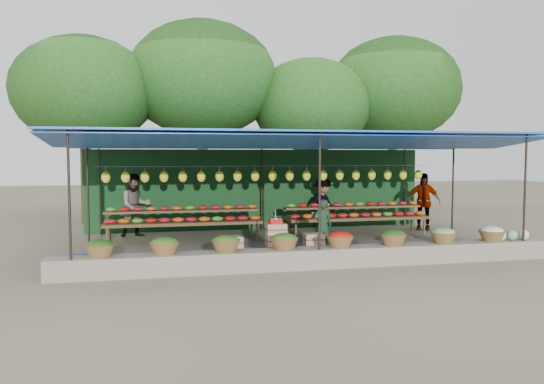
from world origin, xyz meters
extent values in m
plane|color=brown|center=(0.00, 0.00, 0.00)|extent=(60.00, 60.00, 0.00)
cube|color=#706B59|center=(0.00, -2.75, 0.20)|extent=(10.60, 0.55, 0.40)
cylinder|color=black|center=(-4.80, -2.90, 1.40)|extent=(0.05, 0.05, 2.80)
cylinder|color=black|center=(0.00, -2.90, 1.40)|extent=(0.05, 0.05, 2.80)
cylinder|color=black|center=(4.80, -2.90, 1.40)|extent=(0.05, 0.05, 2.80)
cylinder|color=black|center=(-4.80, 0.00, 1.40)|extent=(0.05, 0.05, 2.80)
cylinder|color=black|center=(4.80, 0.00, 1.40)|extent=(0.05, 0.05, 2.80)
cylinder|color=black|center=(-4.80, 2.90, 1.40)|extent=(0.05, 0.05, 2.80)
cylinder|color=black|center=(0.00, 2.90, 1.40)|extent=(0.05, 0.05, 2.80)
cylinder|color=black|center=(4.80, 2.90, 1.40)|extent=(0.05, 0.05, 2.80)
cube|color=blue|center=(0.00, 0.00, 2.80)|extent=(10.80, 6.60, 0.04)
cube|color=blue|center=(0.00, -2.00, 2.62)|extent=(10.80, 2.19, 0.26)
cube|color=blue|center=(0.00, 2.00, 2.62)|extent=(10.80, 2.19, 0.26)
cylinder|color=gray|center=(0.00, 1.40, 2.02)|extent=(9.60, 0.01, 0.01)
ellipsoid|color=yellow|center=(-4.50, 1.40, 1.74)|extent=(0.23, 0.17, 0.30)
ellipsoid|color=yellow|center=(-4.00, 1.40, 1.74)|extent=(0.23, 0.17, 0.30)
ellipsoid|color=yellow|center=(-3.50, 1.40, 1.74)|extent=(0.23, 0.17, 0.30)
ellipsoid|color=yellow|center=(-3.00, 1.40, 1.74)|extent=(0.23, 0.17, 0.30)
ellipsoid|color=yellow|center=(-2.50, 1.40, 1.74)|extent=(0.23, 0.17, 0.30)
ellipsoid|color=yellow|center=(-2.00, 1.40, 1.74)|extent=(0.23, 0.17, 0.30)
ellipsoid|color=yellow|center=(-1.50, 1.40, 1.74)|extent=(0.23, 0.17, 0.30)
ellipsoid|color=yellow|center=(-1.00, 1.40, 1.74)|extent=(0.23, 0.17, 0.30)
ellipsoid|color=yellow|center=(-0.50, 1.40, 1.74)|extent=(0.23, 0.17, 0.30)
ellipsoid|color=yellow|center=(0.00, 1.40, 1.74)|extent=(0.23, 0.17, 0.30)
ellipsoid|color=yellow|center=(0.50, 1.40, 1.74)|extent=(0.23, 0.17, 0.30)
ellipsoid|color=yellow|center=(1.00, 1.40, 1.74)|extent=(0.23, 0.17, 0.30)
ellipsoid|color=yellow|center=(1.50, 1.40, 1.74)|extent=(0.23, 0.17, 0.30)
ellipsoid|color=yellow|center=(2.00, 1.40, 1.74)|extent=(0.23, 0.17, 0.30)
ellipsoid|color=yellow|center=(2.50, 1.40, 1.74)|extent=(0.23, 0.17, 0.30)
ellipsoid|color=yellow|center=(3.00, 1.40, 1.74)|extent=(0.23, 0.17, 0.30)
ellipsoid|color=yellow|center=(3.50, 1.40, 1.74)|extent=(0.23, 0.17, 0.30)
ellipsoid|color=yellow|center=(4.00, 1.40, 1.74)|extent=(0.23, 0.17, 0.30)
ellipsoid|color=yellow|center=(4.50, 1.40, 1.74)|extent=(0.23, 0.17, 0.30)
ellipsoid|color=#244F15|center=(-4.30, -2.75, 0.62)|extent=(0.52, 0.52, 0.23)
ellipsoid|color=#37661B|center=(-3.10, -2.75, 0.62)|extent=(0.52, 0.52, 0.23)
ellipsoid|color=#37661B|center=(-1.90, -2.75, 0.62)|extent=(0.52, 0.52, 0.23)
ellipsoid|color=#37661B|center=(-0.70, -2.75, 0.62)|extent=(0.52, 0.52, 0.23)
ellipsoid|color=#B4170F|center=(0.50, -2.75, 0.62)|extent=(0.52, 0.52, 0.23)
ellipsoid|color=#244F15|center=(1.70, -2.75, 0.62)|extent=(0.52, 0.52, 0.23)
ellipsoid|color=#7BAD6C|center=(2.90, -2.75, 0.62)|extent=(0.52, 0.52, 0.23)
ellipsoid|color=silver|center=(4.10, -2.75, 0.62)|extent=(0.52, 0.52, 0.23)
cube|color=#1A4922|center=(0.00, 3.15, 1.25)|extent=(10.60, 0.06, 2.50)
cylinder|color=#381E14|center=(-5.50, 5.80, 1.98)|extent=(0.36, 0.36, 3.97)
ellipsoid|color=#193C10|center=(-5.50, 5.80, 4.46)|extent=(4.77, 4.77, 3.69)
cylinder|color=#381E14|center=(-1.50, 6.20, 2.24)|extent=(0.36, 0.36, 4.48)
ellipsoid|color=#193C10|center=(-1.50, 6.20, 5.04)|extent=(5.39, 5.39, 4.17)
cylinder|color=#381E14|center=(2.50, 5.90, 1.86)|extent=(0.36, 0.36, 3.71)
ellipsoid|color=#193C10|center=(2.50, 5.90, 4.18)|extent=(4.47, 4.47, 3.45)
cylinder|color=#381E14|center=(6.00, 6.30, 2.18)|extent=(0.36, 0.36, 4.35)
ellipsoid|color=#193C10|center=(6.00, 6.30, 4.90)|extent=(5.24, 5.24, 4.05)
cube|color=#4C331E|center=(-2.50, 1.30, 0.50)|extent=(4.20, 0.95, 0.08)
cube|color=#4C331E|center=(-2.50, 1.60, 0.78)|extent=(4.20, 0.35, 0.06)
cylinder|color=#4C331E|center=(-4.45, 0.90, 0.25)|extent=(0.06, 0.06, 0.50)
cylinder|color=#4C331E|center=(-0.55, 0.90, 0.25)|extent=(0.06, 0.06, 0.50)
cylinder|color=#4C331E|center=(-4.45, 1.70, 0.25)|extent=(0.06, 0.06, 0.50)
cylinder|color=#4C331E|center=(-0.55, 1.70, 0.25)|extent=(0.06, 0.06, 0.50)
ellipsoid|color=#AB1821|center=(-4.40, 1.15, 0.60)|extent=(0.31, 0.26, 0.13)
ellipsoid|color=#59922D|center=(-4.40, 1.60, 0.87)|extent=(0.26, 0.22, 0.12)
ellipsoid|color=#D65513|center=(-4.05, 1.15, 0.60)|extent=(0.31, 0.26, 0.13)
ellipsoid|color=#B4170F|center=(-4.05, 1.60, 0.87)|extent=(0.26, 0.22, 0.12)
ellipsoid|color=#59922D|center=(-3.70, 1.15, 0.60)|extent=(0.31, 0.26, 0.13)
ellipsoid|color=#AB1821|center=(-3.70, 1.60, 0.87)|extent=(0.26, 0.22, 0.12)
ellipsoid|color=#B4170F|center=(-3.35, 1.15, 0.60)|extent=(0.31, 0.26, 0.13)
ellipsoid|color=#D65513|center=(-3.35, 1.60, 0.87)|extent=(0.26, 0.22, 0.12)
ellipsoid|color=#AB1821|center=(-3.00, 1.15, 0.60)|extent=(0.31, 0.26, 0.13)
ellipsoid|color=#AB1821|center=(-3.00, 1.60, 0.87)|extent=(0.26, 0.22, 0.12)
ellipsoid|color=#D65513|center=(-2.65, 1.15, 0.60)|extent=(0.31, 0.26, 0.13)
ellipsoid|color=#D65513|center=(-2.65, 1.60, 0.87)|extent=(0.26, 0.22, 0.12)
ellipsoid|color=#AB1821|center=(-2.30, 1.15, 0.60)|extent=(0.31, 0.26, 0.13)
ellipsoid|color=#59922D|center=(-2.30, 1.60, 0.87)|extent=(0.26, 0.22, 0.12)
ellipsoid|color=#D65513|center=(-1.95, 1.15, 0.60)|extent=(0.31, 0.26, 0.13)
ellipsoid|color=#B4170F|center=(-1.95, 1.60, 0.87)|extent=(0.26, 0.22, 0.12)
ellipsoid|color=#59922D|center=(-1.60, 1.15, 0.60)|extent=(0.31, 0.26, 0.13)
ellipsoid|color=#AB1821|center=(-1.60, 1.60, 0.87)|extent=(0.26, 0.22, 0.12)
ellipsoid|color=#B4170F|center=(-1.25, 1.15, 0.60)|extent=(0.31, 0.26, 0.13)
ellipsoid|color=#D65513|center=(-1.25, 1.60, 0.87)|extent=(0.26, 0.22, 0.12)
ellipsoid|color=#AB1821|center=(-0.90, 1.15, 0.60)|extent=(0.31, 0.26, 0.13)
ellipsoid|color=#AB1821|center=(-0.90, 1.60, 0.87)|extent=(0.26, 0.22, 0.12)
ellipsoid|color=#D65513|center=(-0.55, 1.15, 0.60)|extent=(0.31, 0.26, 0.13)
ellipsoid|color=#D65513|center=(-0.55, 1.60, 0.87)|extent=(0.26, 0.22, 0.12)
cube|color=#4C331E|center=(2.50, 1.30, 0.50)|extent=(4.20, 0.95, 0.08)
cube|color=#4C331E|center=(2.50, 1.60, 0.78)|extent=(4.20, 0.35, 0.06)
cylinder|color=#4C331E|center=(0.55, 0.90, 0.25)|extent=(0.06, 0.06, 0.50)
cylinder|color=#4C331E|center=(4.45, 0.90, 0.25)|extent=(0.06, 0.06, 0.50)
cylinder|color=#4C331E|center=(0.55, 1.70, 0.25)|extent=(0.06, 0.06, 0.50)
cylinder|color=#4C331E|center=(4.45, 1.70, 0.25)|extent=(0.06, 0.06, 0.50)
ellipsoid|color=#AB1821|center=(0.60, 1.15, 0.60)|extent=(0.31, 0.26, 0.13)
ellipsoid|color=#59922D|center=(0.60, 1.60, 0.87)|extent=(0.26, 0.22, 0.12)
ellipsoid|color=#D65513|center=(0.95, 1.15, 0.60)|extent=(0.31, 0.26, 0.13)
ellipsoid|color=#B4170F|center=(0.95, 1.60, 0.87)|extent=(0.26, 0.22, 0.12)
ellipsoid|color=#59922D|center=(1.30, 1.15, 0.60)|extent=(0.31, 0.26, 0.13)
ellipsoid|color=#AB1821|center=(1.30, 1.60, 0.87)|extent=(0.26, 0.22, 0.12)
ellipsoid|color=#B4170F|center=(1.65, 1.15, 0.60)|extent=(0.31, 0.26, 0.13)
ellipsoid|color=#D65513|center=(1.65, 1.60, 0.87)|extent=(0.26, 0.22, 0.12)
ellipsoid|color=#AB1821|center=(2.00, 1.15, 0.60)|extent=(0.31, 0.26, 0.13)
ellipsoid|color=#AB1821|center=(2.00, 1.60, 0.87)|extent=(0.26, 0.22, 0.12)
ellipsoid|color=#D65513|center=(2.35, 1.15, 0.60)|extent=(0.31, 0.26, 0.13)
ellipsoid|color=#D65513|center=(2.35, 1.60, 0.87)|extent=(0.26, 0.22, 0.12)
ellipsoid|color=#AB1821|center=(2.70, 1.15, 0.60)|extent=(0.31, 0.26, 0.13)
ellipsoid|color=#59922D|center=(2.70, 1.60, 0.87)|extent=(0.26, 0.22, 0.12)
ellipsoid|color=#D65513|center=(3.05, 1.15, 0.60)|extent=(0.31, 0.26, 0.13)
ellipsoid|color=#B4170F|center=(3.05, 1.60, 0.87)|extent=(0.26, 0.22, 0.12)
ellipsoid|color=#59922D|center=(3.40, 1.15, 0.60)|extent=(0.31, 0.26, 0.13)
ellipsoid|color=#AB1821|center=(3.40, 1.60, 0.87)|extent=(0.26, 0.22, 0.12)
ellipsoid|color=#B4170F|center=(3.75, 1.15, 0.60)|extent=(0.31, 0.26, 0.13)
ellipsoid|color=#D65513|center=(3.75, 1.60, 0.87)|extent=(0.26, 0.22, 0.12)
ellipsoid|color=#AB1821|center=(4.10, 1.15, 0.60)|extent=(0.31, 0.26, 0.13)
ellipsoid|color=#AB1821|center=(4.10, 1.60, 0.87)|extent=(0.26, 0.22, 0.12)
ellipsoid|color=#D65513|center=(4.45, 1.15, 0.60)|extent=(0.31, 0.26, 0.13)
ellipsoid|color=#D65513|center=(4.45, 1.60, 0.87)|extent=(0.26, 0.22, 0.12)
cube|color=tan|center=(-1.58, -1.50, 0.12)|extent=(0.46, 0.35, 0.25)
cube|color=tan|center=(-1.58, -1.50, 0.39)|extent=(0.46, 0.35, 0.25)
cube|color=tan|center=(-0.58, -1.50, 0.12)|extent=(0.46, 0.35, 0.25)
cube|color=tan|center=(-0.58, -1.50, 0.39)|extent=(0.46, 0.35, 0.25)
cube|color=tan|center=(-0.58, -1.50, 0.65)|extent=(0.46, 0.35, 0.25)
cube|color=tan|center=(0.32, -1.50, 0.12)|extent=(0.46, 0.35, 0.25)
cube|color=tan|center=(0.32, -1.50, 0.39)|extent=(0.46, 0.35, 0.25)
cube|color=red|center=(-0.60, -1.50, 0.83)|extent=(0.28, 0.24, 0.11)
cylinder|color=gray|center=(-0.60, -1.50, 0.89)|extent=(0.30, 0.30, 0.03)
cylinder|color=gray|center=(-0.60, -1.50, 0.98)|extent=(0.03, 0.03, 0.20)
imported|color=#193723|center=(0.71, -0.98, 0.63)|extent=(0.50, 0.37, 1.26)
imported|color=slate|center=(-3.79, 2.31, 0.90)|extent=(1.02, 0.89, 1.80)
imported|color=slate|center=(1.84, 2.42, 0.80)|extent=(1.19, 0.99, 1.60)
imported|color=slate|center=(4.89, 1.79, 0.89)|extent=(1.12, 0.88, 1.77)
cube|color=navy|center=(-4.85, -1.68, 0.13)|extent=(0.51, 0.43, 0.26)
cube|color=navy|center=(-4.41, -1.55, 0.13)|extent=(0.52, 0.46, 0.26)
camera|label=1|loc=(-3.32, -13.14, 2.33)|focal=35.00mm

